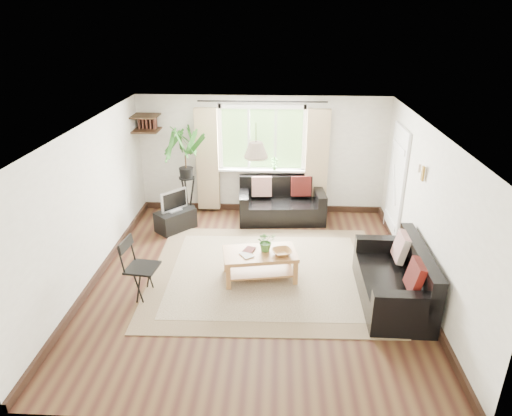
# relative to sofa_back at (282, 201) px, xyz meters

# --- Properties ---
(floor) EXTENTS (5.50, 5.50, 0.00)m
(floor) POSITION_rel_sofa_back_xyz_m (-0.42, -2.27, -0.40)
(floor) COLOR black
(floor) RESTS_ON ground
(ceiling) EXTENTS (5.50, 5.50, 0.00)m
(ceiling) POSITION_rel_sofa_back_xyz_m (-0.42, -2.27, 2.00)
(ceiling) COLOR white
(ceiling) RESTS_ON floor
(wall_back) EXTENTS (5.00, 0.02, 2.40)m
(wall_back) POSITION_rel_sofa_back_xyz_m (-0.42, 0.48, 0.80)
(wall_back) COLOR beige
(wall_back) RESTS_ON floor
(wall_front) EXTENTS (5.00, 0.02, 2.40)m
(wall_front) POSITION_rel_sofa_back_xyz_m (-0.42, -5.02, 0.80)
(wall_front) COLOR beige
(wall_front) RESTS_ON floor
(wall_left) EXTENTS (0.02, 5.50, 2.40)m
(wall_left) POSITION_rel_sofa_back_xyz_m (-2.92, -2.27, 0.80)
(wall_left) COLOR beige
(wall_left) RESTS_ON floor
(wall_right) EXTENTS (0.02, 5.50, 2.40)m
(wall_right) POSITION_rel_sofa_back_xyz_m (2.08, -2.27, 0.80)
(wall_right) COLOR beige
(wall_right) RESTS_ON floor
(rug) EXTENTS (3.79, 3.27, 0.02)m
(rug) POSITION_rel_sofa_back_xyz_m (-0.22, -2.09, -0.39)
(rug) COLOR #BEAE93
(rug) RESTS_ON floor
(window) EXTENTS (2.50, 0.16, 2.16)m
(window) POSITION_rel_sofa_back_xyz_m (-0.42, 0.44, 1.15)
(window) COLOR white
(window) RESTS_ON wall_back
(door) EXTENTS (0.06, 0.96, 2.06)m
(door) POSITION_rel_sofa_back_xyz_m (2.05, -0.57, 0.60)
(door) COLOR silver
(door) RESTS_ON wall_right
(corner_shelf) EXTENTS (0.50, 0.50, 0.34)m
(corner_shelf) POSITION_rel_sofa_back_xyz_m (-2.67, 0.23, 1.49)
(corner_shelf) COLOR black
(corner_shelf) RESTS_ON wall_back
(pendant_lamp) EXTENTS (0.36, 0.36, 0.54)m
(pendant_lamp) POSITION_rel_sofa_back_xyz_m (-0.42, -1.87, 1.65)
(pendant_lamp) COLOR beige
(pendant_lamp) RESTS_ON ceiling
(wall_sconce) EXTENTS (0.12, 0.12, 0.28)m
(wall_sconce) POSITION_rel_sofa_back_xyz_m (2.01, -1.97, 1.34)
(wall_sconce) COLOR beige
(wall_sconce) RESTS_ON wall_right
(sofa_back) EXTENTS (1.75, 0.97, 0.79)m
(sofa_back) POSITION_rel_sofa_back_xyz_m (0.00, 0.00, 0.00)
(sofa_back) COLOR black
(sofa_back) RESTS_ON floor
(sofa_right) EXTENTS (1.75, 0.89, 0.82)m
(sofa_right) POSITION_rel_sofa_back_xyz_m (1.59, -2.75, 0.01)
(sofa_right) COLOR black
(sofa_right) RESTS_ON floor
(coffee_table) EXTENTS (1.22, 0.81, 0.46)m
(coffee_table) POSITION_rel_sofa_back_xyz_m (-0.34, -2.23, -0.17)
(coffee_table) COLOR #965A31
(coffee_table) RESTS_ON floor
(table_plant) EXTENTS (0.35, 0.33, 0.32)m
(table_plant) POSITION_rel_sofa_back_xyz_m (-0.25, -2.16, 0.23)
(table_plant) COLOR #3D702D
(table_plant) RESTS_ON coffee_table
(bowl) EXTENTS (0.38, 0.38, 0.07)m
(bowl) POSITION_rel_sofa_back_xyz_m (0.00, -2.28, 0.10)
(bowl) COLOR #9C6A35
(bowl) RESTS_ON coffee_table
(book_a) EXTENTS (0.25, 0.27, 0.02)m
(book_a) POSITION_rel_sofa_back_xyz_m (-0.60, -2.38, 0.07)
(book_a) COLOR silver
(book_a) RESTS_ON coffee_table
(book_b) EXTENTS (0.22, 0.25, 0.02)m
(book_b) POSITION_rel_sofa_back_xyz_m (-0.58, -2.15, 0.08)
(book_b) COLOR #4F231F
(book_b) RESTS_ON coffee_table
(tv_stand) EXTENTS (0.80, 0.82, 0.39)m
(tv_stand) POSITION_rel_sofa_back_xyz_m (-2.04, -0.56, -0.20)
(tv_stand) COLOR black
(tv_stand) RESTS_ON floor
(tv) EXTENTS (0.52, 0.54, 0.43)m
(tv) POSITION_rel_sofa_back_xyz_m (-2.04, -0.56, 0.21)
(tv) COLOR #A5A5AA
(tv) RESTS_ON tv_stand
(palm_stand) EXTENTS (0.82, 0.82, 1.85)m
(palm_stand) POSITION_rel_sofa_back_xyz_m (-1.90, 0.06, 0.53)
(palm_stand) COLOR black
(palm_stand) RESTS_ON floor
(folding_chair) EXTENTS (0.52, 0.52, 0.91)m
(folding_chair) POSITION_rel_sofa_back_xyz_m (-2.02, -2.80, 0.06)
(folding_chair) COLOR black
(folding_chair) RESTS_ON floor
(sill_plant) EXTENTS (0.14, 0.10, 0.27)m
(sill_plant) POSITION_rel_sofa_back_xyz_m (-0.17, 0.36, 0.67)
(sill_plant) COLOR #2D6023
(sill_plant) RESTS_ON window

